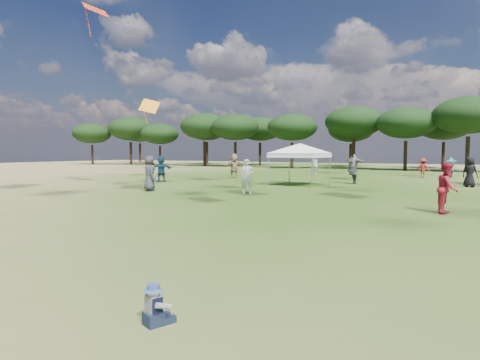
% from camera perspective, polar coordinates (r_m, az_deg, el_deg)
% --- Properties ---
extents(tree_line, '(108.78, 17.63, 7.77)m').
position_cam_1_polar(tree_line, '(49.54, 28.70, 7.47)').
color(tree_line, black).
rests_on(tree_line, ground).
extents(tent_left, '(5.96, 5.96, 2.85)m').
position_cam_1_polar(tent_left, '(24.63, 8.53, 4.89)').
color(tent_left, gray).
rests_on(tent_left, ground).
extents(toddler, '(0.38, 0.41, 0.50)m').
position_cam_1_polar(toddler, '(5.10, -11.96, -17.20)').
color(toddler, black).
rests_on(toddler, ground).
extents(festival_crowd, '(30.33, 22.27, 1.92)m').
position_cam_1_polar(festival_crowd, '(25.92, 17.05, 1.30)').
color(festival_crowd, silver).
rests_on(festival_crowd, ground).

